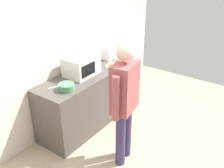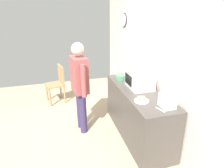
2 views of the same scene
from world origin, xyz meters
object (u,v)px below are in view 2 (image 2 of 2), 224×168
object	(u,v)px
salad_bowl	(121,77)
wooden_chair	(58,82)
fork_utensil	(129,77)
microwave	(140,80)
person_standing	(80,82)
spoon_utensil	(160,110)
sandwich_plate	(142,100)
toaster	(167,101)

from	to	relation	value
salad_bowl	wooden_chair	xyz separation A→B (m)	(-1.25, -1.23, -0.43)
wooden_chair	salad_bowl	bearing A→B (deg)	44.69
salad_bowl	fork_utensil	xyz separation A→B (m)	(-0.06, 0.20, -0.04)
microwave	salad_bowl	distance (m)	0.55
fork_utensil	person_standing	distance (m)	1.07
salad_bowl	spoon_utensil	size ratio (longest dim) A/B	1.30
sandwich_plate	salad_bowl	world-z (taller)	salad_bowl
sandwich_plate	person_standing	size ratio (longest dim) A/B	0.13
toaster	person_standing	size ratio (longest dim) A/B	0.13
salad_bowl	fork_utensil	bearing A→B (deg)	106.15
fork_utensil	salad_bowl	bearing A→B (deg)	-73.85
salad_bowl	spoon_utensil	bearing A→B (deg)	4.67
fork_utensil	person_standing	world-z (taller)	person_standing
spoon_utensil	salad_bowl	bearing A→B (deg)	-175.33
toaster	person_standing	bearing A→B (deg)	-136.52
salad_bowl	fork_utensil	size ratio (longest dim) A/B	1.30
sandwich_plate	fork_utensil	bearing A→B (deg)	168.38
fork_utensil	wooden_chair	distance (m)	1.90
sandwich_plate	person_standing	distance (m)	1.20
toaster	fork_utensil	bearing A→B (deg)	-178.14
toaster	sandwich_plate	bearing A→B (deg)	-135.04
sandwich_plate	toaster	world-z (taller)	toaster
microwave	wooden_chair	size ratio (longest dim) A/B	0.53
salad_bowl	person_standing	size ratio (longest dim) A/B	0.13
toaster	fork_utensil	distance (m)	1.37
salad_bowl	wooden_chair	world-z (taller)	salad_bowl
microwave	toaster	xyz separation A→B (m)	(0.80, 0.07, -0.05)
wooden_chair	person_standing	bearing A→B (deg)	15.53
toaster	wooden_chair	size ratio (longest dim) A/B	0.23
person_standing	spoon_utensil	bearing A→B (deg)	38.51
microwave	salad_bowl	xyz separation A→B (m)	(-0.51, -0.17, -0.10)
fork_utensil	wooden_chair	xyz separation A→B (m)	(-1.19, -1.43, -0.38)
sandwich_plate	microwave	bearing A→B (deg)	159.54
sandwich_plate	wooden_chair	bearing A→B (deg)	-152.14
spoon_utensil	person_standing	size ratio (longest dim) A/B	0.10
spoon_utensil	person_standing	xyz separation A→B (m)	(-1.20, -0.95, 0.08)
wooden_chair	spoon_utensil	bearing A→B (deg)	27.28
salad_bowl	fork_utensil	distance (m)	0.21
toaster	wooden_chair	bearing A→B (deg)	-149.96
salad_bowl	spoon_utensil	world-z (taller)	salad_bowl
microwave	fork_utensil	bearing A→B (deg)	177.20
toaster	salad_bowl	bearing A→B (deg)	-169.44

